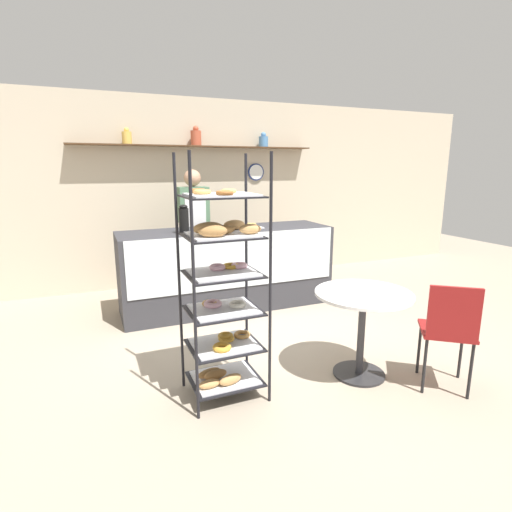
{
  "coord_description": "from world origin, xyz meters",
  "views": [
    {
      "loc": [
        -1.54,
        -3.17,
        1.73
      ],
      "look_at": [
        0.0,
        0.49,
        0.84
      ],
      "focal_mm": 28.0,
      "sensor_mm": 36.0,
      "label": 1
    }
  ],
  "objects_px": {
    "cafe_chair": "(450,326)",
    "donut_tray_counter": "(245,226)",
    "coffee_carafe": "(184,219)",
    "pastry_rack": "(223,289)",
    "cafe_table": "(362,313)",
    "person_worker": "(194,228)"
  },
  "relations": [
    {
      "from": "cafe_table",
      "to": "cafe_chair",
      "type": "height_order",
      "value": "cafe_chair"
    },
    {
      "from": "pastry_rack",
      "to": "coffee_carafe",
      "type": "distance_m",
      "value": 1.78
    },
    {
      "from": "cafe_chair",
      "to": "donut_tray_counter",
      "type": "distance_m",
      "value": 2.66
    },
    {
      "from": "person_worker",
      "to": "cafe_chair",
      "type": "bearing_deg",
      "value": -69.27
    },
    {
      "from": "person_worker",
      "to": "cafe_table",
      "type": "height_order",
      "value": "person_worker"
    },
    {
      "from": "cafe_chair",
      "to": "pastry_rack",
      "type": "bearing_deg",
      "value": 16.23
    },
    {
      "from": "cafe_chair",
      "to": "donut_tray_counter",
      "type": "xyz_separation_m",
      "value": [
        -0.68,
        2.52,
        0.46
      ]
    },
    {
      "from": "pastry_rack",
      "to": "donut_tray_counter",
      "type": "height_order",
      "value": "pastry_rack"
    },
    {
      "from": "pastry_rack",
      "to": "cafe_chair",
      "type": "bearing_deg",
      "value": -21.55
    },
    {
      "from": "cafe_chair",
      "to": "coffee_carafe",
      "type": "xyz_separation_m",
      "value": [
        -1.48,
        2.38,
        0.61
      ]
    },
    {
      "from": "pastry_rack",
      "to": "cafe_chair",
      "type": "distance_m",
      "value": 1.75
    },
    {
      "from": "person_worker",
      "to": "cafe_chair",
      "type": "relative_size",
      "value": 1.93
    },
    {
      "from": "cafe_chair",
      "to": "donut_tray_counter",
      "type": "bearing_deg",
      "value": -37.05
    },
    {
      "from": "cafe_chair",
      "to": "donut_tray_counter",
      "type": "relative_size",
      "value": 1.85
    },
    {
      "from": "pastry_rack",
      "to": "cafe_table",
      "type": "height_order",
      "value": "pastry_rack"
    },
    {
      "from": "cafe_table",
      "to": "coffee_carafe",
      "type": "relative_size",
      "value": 2.41
    },
    {
      "from": "coffee_carafe",
      "to": "donut_tray_counter",
      "type": "relative_size",
      "value": 0.69
    },
    {
      "from": "person_worker",
      "to": "cafe_chair",
      "type": "distance_m",
      "value": 3.36
    },
    {
      "from": "cafe_table",
      "to": "donut_tray_counter",
      "type": "height_order",
      "value": "donut_tray_counter"
    },
    {
      "from": "pastry_rack",
      "to": "donut_tray_counter",
      "type": "bearing_deg",
      "value": 64.07
    },
    {
      "from": "coffee_carafe",
      "to": "donut_tray_counter",
      "type": "xyz_separation_m",
      "value": [
        0.8,
        0.14,
        -0.14
      ]
    },
    {
      "from": "donut_tray_counter",
      "to": "coffee_carafe",
      "type": "bearing_deg",
      "value": -170.0
    }
  ]
}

